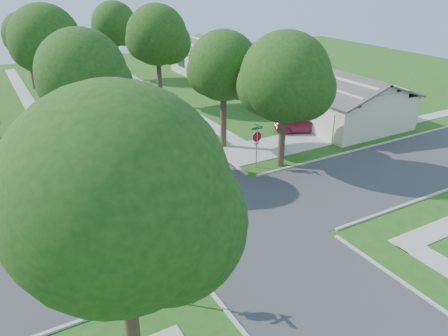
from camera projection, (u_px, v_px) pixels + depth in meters
name	position (u px, v px, depth m)	size (l,w,h in m)	color
ground	(230.00, 218.00, 22.73)	(100.00, 100.00, 0.00)	#235316
road_ns	(230.00, 218.00, 22.72)	(7.00, 100.00, 0.02)	#333335
sidewalk_ne	(156.00, 92.00, 46.02)	(1.20, 40.00, 0.04)	#9E9B91
sidewalk_nw	(32.00, 109.00, 40.53)	(1.20, 40.00, 0.04)	#9E9B91
driveway	(274.00, 146.00, 31.88)	(8.80, 3.60, 0.05)	#9E9B91
stop_sign_sw	(185.00, 261.00, 16.05)	(1.05, 0.80, 2.98)	gray
stop_sign_ne	(257.00, 138.00, 27.71)	(1.05, 0.80, 2.98)	gray
tree_e_near	(224.00, 69.00, 29.64)	(4.97, 4.80, 8.28)	#38281C
tree_e_mid	(158.00, 38.00, 38.87)	(5.59, 5.40, 9.21)	#38281C
tree_e_far	(115.00, 26.00, 49.26)	(5.17, 5.00, 8.72)	#38281C
tree_w_near	(83.00, 78.00, 25.21)	(5.38, 5.20, 8.97)	#38281C
tree_w_mid	(46.00, 43.00, 34.55)	(5.80, 5.60, 9.56)	#38281C
tree_w_far	(26.00, 36.00, 45.23)	(4.76, 4.60, 8.04)	#38281C
tree_sw_corner	(121.00, 206.00, 11.25)	(6.21, 6.00, 9.55)	#38281C
tree_ne_corner	(286.00, 81.00, 26.59)	(5.80, 5.60, 8.66)	#38281C
house_ne_near	(325.00, 99.00, 37.99)	(8.42, 13.60, 4.23)	beige
house_ne_far	(223.00, 64.00, 52.21)	(8.42, 13.60, 4.23)	beige
car_driveway	(300.00, 124.00, 34.51)	(1.39, 3.97, 1.31)	#4C0F1E
car_curb_east	(132.00, 92.00, 43.60)	(1.56, 3.88, 1.32)	black
car_curb_west	(63.00, 74.00, 50.59)	(1.96, 4.82, 1.40)	black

